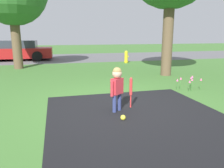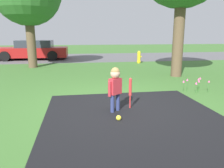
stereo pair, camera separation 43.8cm
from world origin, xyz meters
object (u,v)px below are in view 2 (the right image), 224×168
(fire_hydrant, at_px, (139,57))
(parked_car, at_px, (33,50))
(baseball_bat, at_px, (130,89))
(child, at_px, (115,83))
(sports_ball, at_px, (119,118))

(fire_hydrant, bearing_deg, parked_car, 154.10)
(baseball_bat, distance_m, fire_hydrant, 7.69)
(child, distance_m, sports_ball, 0.73)
(baseball_bat, bearing_deg, fire_hydrant, 72.49)
(child, height_order, parked_car, parked_car)
(sports_ball, bearing_deg, parked_car, 107.56)
(baseball_bat, distance_m, parked_car, 11.01)
(sports_ball, height_order, parked_car, parked_car)
(child, distance_m, baseball_bat, 0.41)
(child, xyz_separation_m, fire_hydrant, (2.66, 7.48, -0.26))
(parked_car, bearing_deg, child, 109.47)
(child, height_order, baseball_bat, child)
(child, relative_size, baseball_bat, 1.38)
(child, bearing_deg, sports_ball, -127.45)
(baseball_bat, height_order, sports_ball, baseball_bat)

